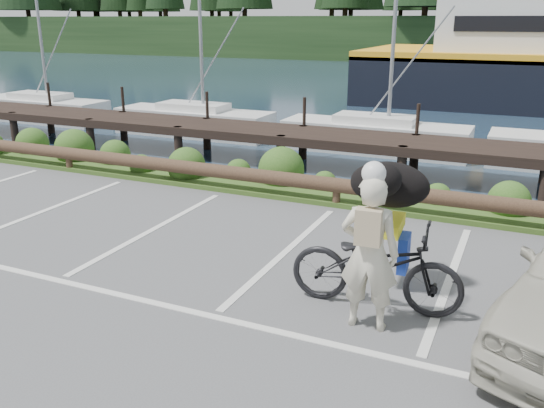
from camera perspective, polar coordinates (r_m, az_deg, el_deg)
The scene contains 7 objects.
ground at distance 7.85m, azimuth -4.35°, elevation -9.81°, with size 72.00×72.00×0.00m, color #4E4F51.
harbor_backdrop at distance 84.67m, azimuth 22.96°, elevation 14.04°, with size 170.00×160.00×30.00m.
vegetation_strip at distance 12.40m, azimuth 7.38°, elevation 0.89°, with size 34.00×1.60×0.10m, color #3D5B21.
log_rail at distance 11.77m, azimuth 6.37°, elevation -0.25°, with size 32.00×0.30×0.60m, color #443021, non-canonical shape.
bicycle at distance 7.61m, azimuth 10.25°, elevation -6.06°, with size 0.78×2.24×1.18m, color black.
cyclist at distance 6.99m, azimuth 9.62°, elevation -4.85°, with size 0.71×0.46×1.94m, color beige.
dog at distance 7.98m, azimuth 11.55°, elevation 1.90°, with size 1.09×0.53×0.63m, color black.
Camera 1 is at (3.38, -6.07, 3.64)m, focal length 38.00 mm.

